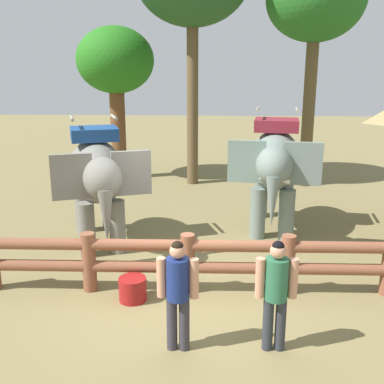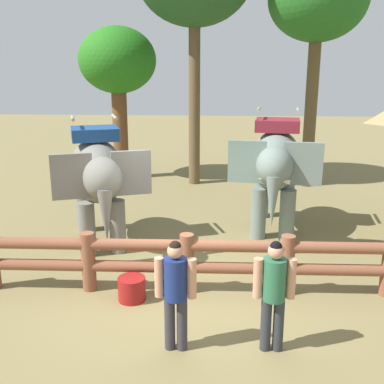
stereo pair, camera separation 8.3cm
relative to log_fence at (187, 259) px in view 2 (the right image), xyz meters
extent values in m
plane|color=olive|center=(0.00, -0.07, -0.61)|extent=(60.00, 60.00, 0.00)
cylinder|color=brown|center=(-1.70, -0.04, -0.08)|extent=(0.24, 0.24, 1.05)
cylinder|color=brown|center=(0.00, 0.00, -0.08)|extent=(0.24, 0.24, 1.05)
cylinder|color=brown|center=(1.70, 0.04, -0.08)|extent=(0.24, 0.24, 1.05)
cylinder|color=brown|center=(0.00, 0.00, -0.16)|extent=(6.82, 0.34, 0.20)
cylinder|color=brown|center=(0.00, 0.00, 0.24)|extent=(6.82, 0.34, 0.20)
cylinder|color=slate|center=(-1.57, 1.69, -0.04)|extent=(0.34, 0.34, 1.13)
cylinder|color=slate|center=(-2.16, 1.48, -0.04)|extent=(0.34, 0.34, 1.13)
cylinder|color=slate|center=(-2.08, 3.13, -0.04)|extent=(0.34, 0.34, 1.13)
cylinder|color=slate|center=(-2.66, 2.92, -0.04)|extent=(0.34, 0.34, 1.13)
ellipsoid|color=slate|center=(-2.12, 2.30, 1.02)|extent=(1.90, 2.77, 1.32)
ellipsoid|color=slate|center=(-1.62, 0.89, 1.18)|extent=(0.96, 1.04, 0.80)
cube|color=slate|center=(-1.14, 1.17, 1.23)|extent=(0.75, 0.36, 0.85)
cube|color=slate|center=(-2.17, 0.81, 1.23)|extent=(0.75, 0.36, 0.85)
cone|color=slate|center=(-1.52, 0.61, 0.54)|extent=(0.30, 0.30, 1.03)
cube|color=navy|center=(-2.12, 2.30, 1.81)|extent=(1.18, 1.12, 0.26)
cylinder|color=#A59E8C|center=(-1.71, 2.45, 2.14)|extent=(0.31, 0.74, 0.07)
cylinder|color=#A59E8C|center=(-2.52, 2.16, 2.14)|extent=(0.31, 0.74, 0.07)
cylinder|color=slate|center=(2.06, 2.62, -0.02)|extent=(0.35, 0.35, 1.16)
cylinder|color=slate|center=(1.42, 2.70, -0.02)|extent=(0.35, 0.35, 1.16)
cylinder|color=slate|center=(2.27, 4.17, -0.02)|extent=(0.35, 0.35, 1.16)
cylinder|color=slate|center=(1.64, 4.26, -0.02)|extent=(0.35, 0.35, 1.16)
ellipsoid|color=slate|center=(1.85, 3.44, 1.06)|extent=(1.50, 2.75, 1.36)
ellipsoid|color=slate|center=(1.64, 1.91, 1.23)|extent=(0.85, 0.96, 0.83)
cube|color=slate|center=(2.21, 1.94, 1.28)|extent=(0.78, 0.22, 0.87)
cube|color=slate|center=(1.09, 2.09, 1.28)|extent=(0.78, 0.22, 0.87)
cone|color=slate|center=(1.60, 1.60, 0.57)|extent=(0.31, 0.31, 1.07)
cone|color=beige|center=(1.76, 1.67, 0.99)|extent=(0.36, 0.14, 0.15)
cone|color=beige|center=(1.46, 1.71, 0.99)|extent=(0.36, 0.14, 0.15)
cube|color=maroon|center=(1.85, 3.44, 1.88)|extent=(1.10, 1.00, 0.27)
cylinder|color=#A59E8C|center=(2.29, 3.38, 2.23)|extent=(0.17, 0.79, 0.07)
cylinder|color=#A59E8C|center=(1.41, 3.50, 2.23)|extent=(0.17, 0.79, 0.07)
cylinder|color=#2D3038|center=(1.37, -1.63, -0.22)|extent=(0.15, 0.15, 0.76)
cylinder|color=#2D3038|center=(1.20, -1.63, -0.22)|extent=(0.15, 0.15, 0.76)
cylinder|color=#2B6746|center=(1.28, -1.63, 0.45)|extent=(0.31, 0.31, 0.58)
cylinder|color=tan|center=(1.50, -1.62, 0.46)|extent=(0.12, 0.12, 0.56)
cylinder|color=tan|center=(1.06, -1.63, 0.46)|extent=(0.12, 0.12, 0.56)
sphere|color=tan|center=(1.28, -1.63, 0.85)|extent=(0.21, 0.21, 0.21)
sphere|color=black|center=(1.28, -1.63, 0.91)|extent=(0.16, 0.16, 0.16)
cylinder|color=#34313B|center=(0.06, -1.69, -0.22)|extent=(0.15, 0.15, 0.76)
cylinder|color=#34313B|center=(-0.11, -1.69, -0.22)|extent=(0.15, 0.15, 0.76)
cylinder|color=navy|center=(-0.03, -1.69, 0.45)|extent=(0.32, 0.32, 0.58)
cylinder|color=tan|center=(0.19, -1.69, 0.46)|extent=(0.12, 0.12, 0.55)
cylinder|color=tan|center=(-0.25, -1.68, 0.46)|extent=(0.12, 0.12, 0.55)
sphere|color=tan|center=(-0.03, -1.69, 0.85)|extent=(0.21, 0.21, 0.21)
sphere|color=black|center=(-0.03, -1.69, 0.90)|extent=(0.16, 0.16, 0.16)
cylinder|color=brown|center=(-0.31, 7.71, 2.13)|extent=(0.37, 0.37, 5.47)
cylinder|color=brown|center=(3.38, 7.64, 1.86)|extent=(0.38, 0.38, 4.93)
cylinder|color=brown|center=(-2.89, 8.34, 1.04)|extent=(0.51, 0.51, 3.29)
ellipsoid|color=#226C18|center=(-2.89, 8.34, 3.39)|extent=(2.56, 2.56, 2.17)
cylinder|color=maroon|center=(-0.90, -0.36, -0.41)|extent=(0.46, 0.46, 0.40)
camera|label=1|loc=(0.45, -7.25, 3.17)|focal=42.97mm
camera|label=2|loc=(0.53, -7.24, 3.17)|focal=42.97mm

